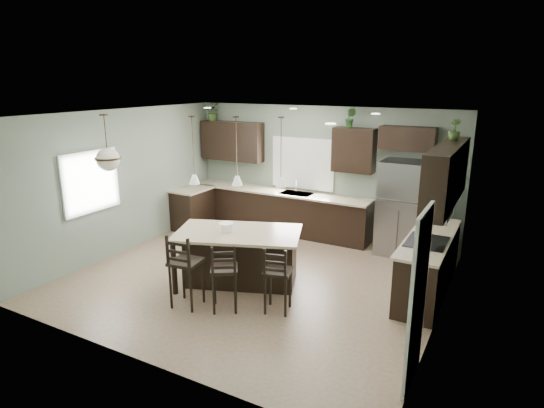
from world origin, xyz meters
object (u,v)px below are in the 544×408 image
at_px(bar_stool_left, 186,270).
at_px(bar_stool_center, 224,276).
at_px(refrigerator, 403,208).
at_px(kitchen_island, 239,258).
at_px(bar_stool_right, 278,279).
at_px(plant_back_left, 213,112).
at_px(serving_dish, 226,227).

xyz_separation_m(bar_stool_left, bar_stool_center, (0.57, 0.17, -0.05)).
distance_m(refrigerator, kitchen_island, 3.43).
height_order(kitchen_island, bar_stool_center, bar_stool_center).
bearing_deg(bar_stool_left, bar_stool_center, 9.84).
bearing_deg(bar_stool_right, plant_back_left, 121.94).
bearing_deg(serving_dish, bar_stool_center, -58.13).
relative_size(refrigerator, bar_stool_left, 1.59).
bearing_deg(kitchen_island, serving_dish, 180.00).
bearing_deg(bar_stool_right, refrigerator, 58.08).
height_order(refrigerator, bar_stool_left, refrigerator).
relative_size(refrigerator, plant_back_left, 4.48).
bearing_deg(refrigerator, serving_dish, -128.74).
xyz_separation_m(refrigerator, bar_stool_right, (-1.04, -3.23, -0.41)).
bearing_deg(kitchen_island, refrigerator, 32.31).
height_order(bar_stool_center, plant_back_left, plant_back_left).
xyz_separation_m(refrigerator, serving_dish, (-2.23, -2.79, 0.07)).
xyz_separation_m(serving_dish, bar_stool_right, (1.19, -0.44, -0.48)).
relative_size(serving_dish, plant_back_left, 0.58).
bearing_deg(refrigerator, plant_back_left, 177.88).
distance_m(bar_stool_left, bar_stool_right, 1.38).
relative_size(bar_stool_left, bar_stool_center, 1.09).
bearing_deg(bar_stool_left, plant_back_left, 112.63).
height_order(bar_stool_center, bar_stool_right, bar_stool_center).
relative_size(bar_stool_left, plant_back_left, 2.82).
relative_size(kitchen_island, serving_dish, 8.42).
xyz_separation_m(serving_dish, bar_stool_left, (-0.09, -0.95, -0.41)).
relative_size(kitchen_island, bar_stool_center, 1.90).
xyz_separation_m(serving_dish, bar_stool_center, (0.48, -0.77, -0.46)).
distance_m(serving_dish, bar_stool_center, 1.02).
distance_m(refrigerator, serving_dish, 3.57).
distance_m(kitchen_island, plant_back_left, 4.38).
relative_size(serving_dish, bar_stool_right, 0.23).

